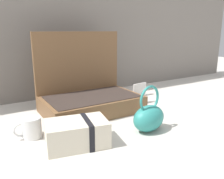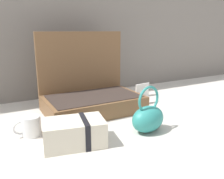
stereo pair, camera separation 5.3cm
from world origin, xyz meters
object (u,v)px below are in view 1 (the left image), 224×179
(cream_toiletry_bag, at_px, (78,133))
(info_card_left, at_px, (140,94))
(coffee_mug, at_px, (31,128))
(open_suitcase, at_px, (89,94))
(teal_pouch_handbag, at_px, (149,117))

(cream_toiletry_bag, height_order, info_card_left, info_card_left)
(coffee_mug, relative_size, info_card_left, 0.88)
(open_suitcase, relative_size, cream_toiletry_bag, 2.00)
(cream_toiletry_bag, distance_m, info_card_left, 0.59)
(teal_pouch_handbag, height_order, cream_toiletry_bag, teal_pouch_handbag)
(cream_toiletry_bag, relative_size, coffee_mug, 2.28)
(teal_pouch_handbag, distance_m, info_card_left, 0.38)
(open_suitcase, height_order, cream_toiletry_bag, open_suitcase)
(teal_pouch_handbag, bearing_deg, cream_toiletry_bag, 173.15)
(teal_pouch_handbag, relative_size, cream_toiletry_bag, 0.81)
(open_suitcase, distance_m, info_card_left, 0.31)
(info_card_left, bearing_deg, open_suitcase, 159.90)
(teal_pouch_handbag, distance_m, cream_toiletry_bag, 0.32)
(open_suitcase, relative_size, info_card_left, 4.01)
(info_card_left, bearing_deg, teal_pouch_handbag, -130.79)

